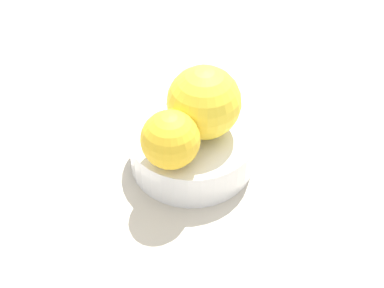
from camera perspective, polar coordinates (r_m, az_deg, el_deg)
name	(u,v)px	position (r cm, az deg, el deg)	size (l,w,h in cm)	color
ground_plane	(192,166)	(55.84, 0.00, -2.75)	(110.00, 110.00, 2.00)	#BCB29E
fruit_bowl	(192,148)	(53.61, 0.00, -0.44)	(14.54, 14.54, 4.51)	white
orange_in_bowl_0	(204,102)	(49.63, 1.49, 5.14)	(8.07, 8.07, 8.07)	yellow
orange_in_bowl_1	(167,138)	(46.82, -3.10, 0.69)	(6.14, 6.14, 6.14)	yellow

